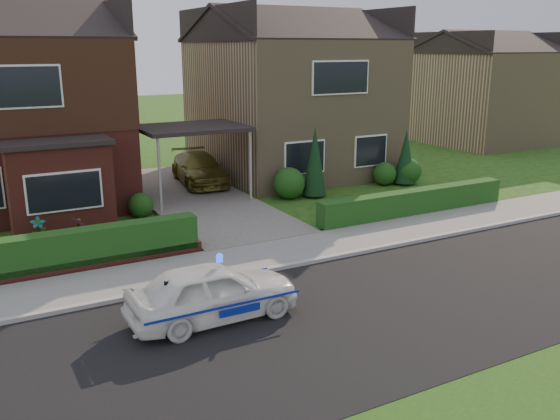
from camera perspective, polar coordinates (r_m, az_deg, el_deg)
ground at (r=13.32m, az=8.79°, el=-9.44°), size 120.00×120.00×0.00m
road at (r=13.32m, az=8.79°, el=-9.44°), size 60.00×6.00×0.02m
kerb at (r=15.62m, az=2.04°, el=-5.18°), size 60.00×0.16×0.12m
sidewalk at (r=16.48m, az=0.18°, el=-4.08°), size 60.00×2.00×0.10m
driveway at (r=22.52m, az=-8.26°, el=1.16°), size 3.80×12.00×0.12m
house_left at (r=23.56m, az=-24.71°, el=9.82°), size 7.50×9.53×7.25m
house_right at (r=27.06m, az=0.94°, el=11.45°), size 7.50×8.06×7.25m
carport_link at (r=21.99m, az=-8.48°, el=7.71°), size 3.80×3.00×2.77m
dwarf_wall at (r=15.86m, az=-20.84°, el=-5.44°), size 7.70×0.25×0.36m
hedge_left at (r=16.07m, az=-20.86°, el=-5.87°), size 7.50×0.55×0.90m
hedge_right at (r=20.69m, az=12.72°, el=-0.52°), size 7.50×0.55×0.80m
shrub_left_mid at (r=19.76m, az=-17.50°, el=0.37°), size 1.32×1.32×1.32m
shrub_left_near at (r=20.44m, az=-13.23°, el=0.48°), size 0.84×0.84×0.84m
shrub_right_near at (r=22.28m, az=0.87°, el=2.60°), size 1.20×1.20×1.20m
shrub_right_mid at (r=24.91m, az=10.04°, el=3.46°), size 0.96×0.96×0.96m
shrub_right_far at (r=25.30m, az=12.25°, el=3.67°), size 1.08×1.08×1.08m
conifer_a at (r=22.46m, az=3.36°, el=4.50°), size 0.90×0.90×2.60m
conifer_b at (r=25.07m, az=11.97°, el=4.88°), size 0.90×0.90×2.20m
neighbour_right at (r=37.60m, az=18.85°, el=10.15°), size 6.50×7.00×5.20m
police_car at (r=12.55m, az=-6.51°, el=-7.88°), size 3.33×3.64×1.40m
driveway_car at (r=24.56m, az=-7.79°, el=3.97°), size 2.22×4.37×1.21m
potted_plant_a at (r=18.48m, az=-22.18°, el=-1.92°), size 0.43×0.29×0.81m
potted_plant_b at (r=17.18m, az=-11.95°, el=-2.35°), size 0.57×0.55×0.82m
potted_plant_c at (r=18.05m, az=-18.76°, el=-1.97°), size 0.50×0.50×0.82m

